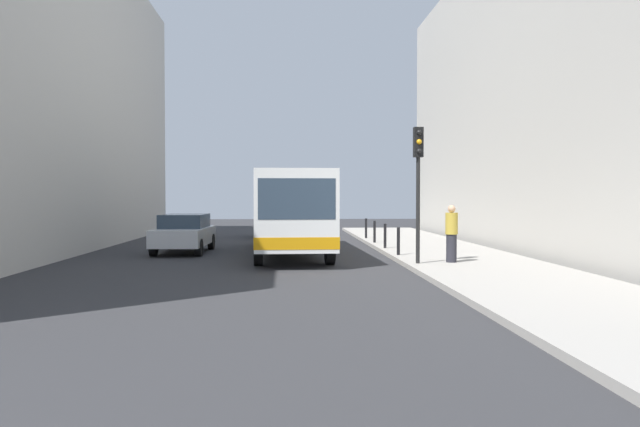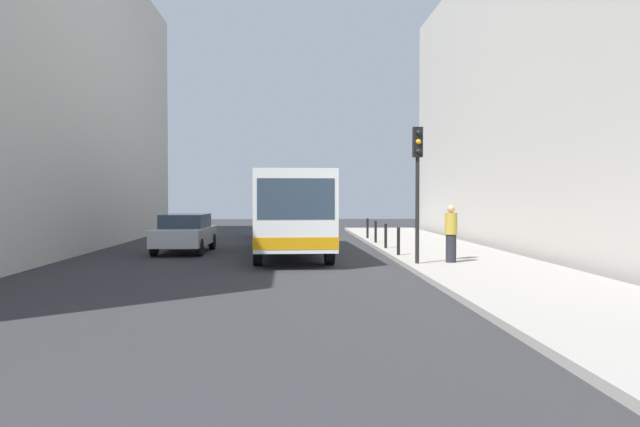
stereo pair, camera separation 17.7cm
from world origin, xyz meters
TOP-DOWN VIEW (x-y plane):
  - ground_plane at (0.00, 0.00)m, footprint 80.00×80.00m
  - sidewalk at (5.40, 0.00)m, footprint 4.40×40.00m
  - building_right at (11.50, 4.00)m, footprint 7.00×32.00m
  - bus at (-0.30, 3.22)m, footprint 2.90×11.10m
  - car_beside_bus at (-4.34, 3.94)m, footprint 1.98×4.46m
  - car_behind_bus at (-1.09, 12.94)m, footprint 1.94×4.44m
  - traffic_light at (3.55, -1.88)m, footprint 0.28×0.33m
  - bollard_near at (3.45, 0.91)m, footprint 0.11×0.11m
  - bollard_mid at (3.45, 3.88)m, footprint 0.11×0.11m
  - bollard_far at (3.45, 6.85)m, footprint 0.11×0.11m
  - bollard_farthest at (3.45, 9.82)m, footprint 0.11×0.11m
  - pedestrian_near_signal at (4.65, -1.60)m, footprint 0.38×0.38m

SIDE VIEW (x-z plane):
  - ground_plane at x=0.00m, z-range 0.00..0.00m
  - sidewalk at x=5.40m, z-range 0.00..0.15m
  - bollard_near at x=3.45m, z-range 0.15..1.10m
  - bollard_mid at x=3.45m, z-range 0.15..1.10m
  - bollard_far at x=3.45m, z-range 0.15..1.10m
  - bollard_farthest at x=3.45m, z-range 0.15..1.10m
  - car_beside_bus at x=-4.34m, z-range 0.04..1.52m
  - car_behind_bus at x=-1.09m, z-range 0.04..1.52m
  - pedestrian_near_signal at x=4.65m, z-range 0.15..1.91m
  - bus at x=-0.30m, z-range 0.23..3.23m
  - traffic_light at x=3.55m, z-range 0.96..5.06m
  - building_right at x=11.50m, z-range 0.00..12.88m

